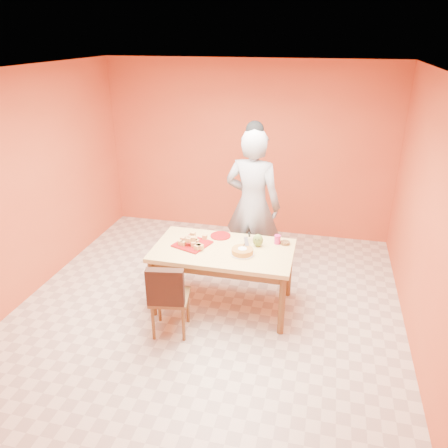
% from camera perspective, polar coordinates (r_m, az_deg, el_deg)
% --- Properties ---
extents(floor, '(5.00, 5.00, 0.00)m').
position_cam_1_polar(floor, '(5.24, -2.42, -11.69)').
color(floor, beige).
rests_on(floor, ground).
extents(ceiling, '(5.00, 5.00, 0.00)m').
position_cam_1_polar(ceiling, '(4.27, -3.08, 19.19)').
color(ceiling, silver).
rests_on(ceiling, wall_back).
extents(wall_back, '(4.50, 0.00, 4.50)m').
position_cam_1_polar(wall_back, '(6.91, 3.09, 9.66)').
color(wall_back, '#D35830').
rests_on(wall_back, floor).
extents(wall_left, '(0.00, 5.00, 5.00)m').
position_cam_1_polar(wall_left, '(5.62, -25.42, 3.93)').
color(wall_left, '#D35830').
rests_on(wall_left, floor).
extents(wall_right, '(0.00, 5.00, 5.00)m').
position_cam_1_polar(wall_right, '(4.55, 25.67, -0.53)').
color(wall_right, '#D35830').
rests_on(wall_right, floor).
extents(dining_table, '(1.60, 0.90, 0.76)m').
position_cam_1_polar(dining_table, '(5.06, -0.11, -4.17)').
color(dining_table, '#DFC274').
rests_on(dining_table, floor).
extents(dining_chair, '(0.47, 0.53, 0.88)m').
position_cam_1_polar(dining_chair, '(4.76, -7.18, -9.34)').
color(dining_chair, brown).
rests_on(dining_chair, floor).
extents(pastry_pile, '(0.32, 0.32, 0.11)m').
position_cam_1_polar(pastry_pile, '(5.08, -4.19, -1.98)').
color(pastry_pile, '#DAAD5D').
rests_on(pastry_pile, pastry_platter).
extents(person, '(0.79, 0.58, 2.00)m').
position_cam_1_polar(person, '(5.61, 3.76, 2.44)').
color(person, gray).
rests_on(person, floor).
extents(pastry_platter, '(0.46, 0.46, 0.02)m').
position_cam_1_polar(pastry_platter, '(5.11, -4.17, -2.62)').
color(pastry_platter, maroon).
rests_on(pastry_platter, dining_table).
extents(red_dinner_plate, '(0.30, 0.30, 0.01)m').
position_cam_1_polar(red_dinner_plate, '(5.31, -0.45, -1.55)').
color(red_dinner_plate, maroon).
rests_on(red_dinner_plate, dining_table).
extents(white_cake_plate, '(0.29, 0.29, 0.01)m').
position_cam_1_polar(white_cake_plate, '(4.90, 2.41, -3.90)').
color(white_cake_plate, white).
rests_on(white_cake_plate, dining_table).
extents(sponge_cake, '(0.27, 0.27, 0.06)m').
position_cam_1_polar(sponge_cake, '(4.88, 2.42, -3.55)').
color(sponge_cake, gold).
rests_on(sponge_cake, white_cake_plate).
extents(cake_server, '(0.11, 0.24, 0.01)m').
position_cam_1_polar(cake_server, '(5.02, 2.94, -2.29)').
color(cake_server, silver).
rests_on(cake_server, sponge_cake).
extents(egg_ornament, '(0.13, 0.11, 0.15)m').
position_cam_1_polar(egg_ornament, '(5.05, 4.44, -2.14)').
color(egg_ornament, olive).
rests_on(egg_ornament, dining_table).
extents(magenta_glass, '(0.08, 0.08, 0.11)m').
position_cam_1_polar(magenta_glass, '(5.15, 6.99, -2.02)').
color(magenta_glass, '#C21D63').
rests_on(magenta_glass, dining_table).
extents(checker_tin, '(0.13, 0.13, 0.03)m').
position_cam_1_polar(checker_tin, '(5.16, 7.99, -2.45)').
color(checker_tin, '#351C0E').
rests_on(checker_tin, dining_table).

